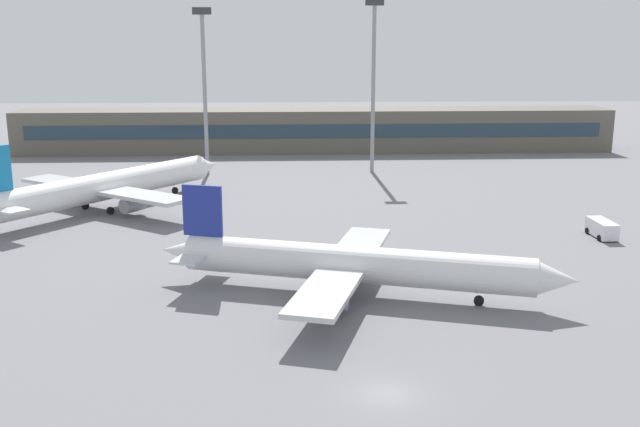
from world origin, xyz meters
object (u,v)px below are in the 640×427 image
floodlight_tower_west (204,81)px  floodlight_tower_east (373,76)px  airplane_near (357,265)px  airplane_mid (110,186)px  service_van_white (602,228)px

floodlight_tower_west → floodlight_tower_east: bearing=1.6°
airplane_near → floodlight_tower_west: (-20.45, 64.38, 13.51)m
floodlight_tower_west → airplane_near: bearing=-72.4°
airplane_mid → service_van_white: (63.14, -18.48, -2.22)m
airplane_near → service_van_white: bearing=30.9°
airplane_near → airplane_mid: bearing=130.0°
airplane_mid → floodlight_tower_east: floodlight_tower_east is taller
floodlight_tower_east → airplane_mid: bearing=-145.7°
airplane_near → floodlight_tower_east: bearing=81.9°
service_van_white → airplane_mid: bearing=163.7°
airplane_mid → service_van_white: 65.83m
service_van_white → airplane_near: bearing=-149.1°
airplane_near → service_van_white: 37.04m
airplane_mid → service_van_white: airplane_mid is taller
airplane_mid → floodlight_tower_east: size_ratio=1.22×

